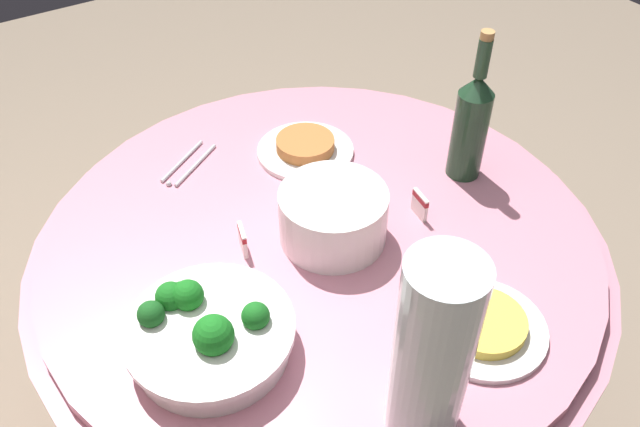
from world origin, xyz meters
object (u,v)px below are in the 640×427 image
(decorative_fruit_vase, at_px, (431,358))
(label_placard_front, at_px, (243,239))
(broccoli_bowl, at_px, (209,333))
(serving_tongs, at_px, (187,165))
(wine_bottle, at_px, (471,123))
(food_plate_peanuts, at_px, (305,148))
(label_placard_mid, at_px, (420,204))
(food_plate_fried_egg, at_px, (483,326))
(plate_stack, at_px, (333,216))

(decorative_fruit_vase, distance_m, label_placard_front, 0.49)
(broccoli_bowl, height_order, decorative_fruit_vase, decorative_fruit_vase)
(decorative_fruit_vase, xyz_separation_m, serving_tongs, (0.77, 0.03, -0.16))
(wine_bottle, relative_size, serving_tongs, 2.12)
(food_plate_peanuts, distance_m, label_placard_mid, 0.32)
(food_plate_fried_egg, bearing_deg, broccoli_bowl, 61.47)
(decorative_fruit_vase, bearing_deg, plate_stack, -15.64)
(food_plate_peanuts, bearing_deg, wine_bottle, -134.40)
(plate_stack, distance_m, food_plate_fried_egg, 0.35)
(plate_stack, height_order, food_plate_fried_egg, plate_stack)
(food_plate_peanuts, distance_m, label_placard_front, 0.33)
(broccoli_bowl, distance_m, label_placard_front, 0.23)
(label_placard_front, bearing_deg, broccoli_bowl, 138.41)
(food_plate_fried_egg, bearing_deg, label_placard_front, 32.44)
(wine_bottle, height_order, label_placard_mid, wine_bottle)
(plate_stack, height_order, decorative_fruit_vase, decorative_fruit_vase)
(broccoli_bowl, relative_size, wine_bottle, 0.83)
(food_plate_peanuts, bearing_deg, plate_stack, 158.93)
(decorative_fruit_vase, bearing_deg, food_plate_fried_egg, -69.52)
(broccoli_bowl, xyz_separation_m, decorative_fruit_vase, (-0.30, -0.21, 0.12))
(label_placard_mid, bearing_deg, wine_bottle, -71.53)
(food_plate_fried_egg, relative_size, label_placard_front, 4.00)
(wine_bottle, bearing_deg, food_plate_fried_egg, 142.20)
(label_placard_mid, bearing_deg, plate_stack, 76.54)
(decorative_fruit_vase, xyz_separation_m, label_placard_mid, (0.36, -0.30, -0.13))
(plate_stack, height_order, label_placard_front, plate_stack)
(broccoli_bowl, xyz_separation_m, food_plate_peanuts, (0.37, -0.42, -0.02))
(decorative_fruit_vase, xyz_separation_m, food_plate_peanuts, (0.67, -0.21, -0.15))
(broccoli_bowl, relative_size, food_plate_peanuts, 1.27)
(broccoli_bowl, relative_size, label_placard_mid, 5.09)
(food_plate_peanuts, xyz_separation_m, label_placard_mid, (-0.31, -0.08, 0.02))
(wine_bottle, distance_m, decorative_fruit_vase, 0.63)
(broccoli_bowl, bearing_deg, decorative_fruit_vase, -145.09)
(plate_stack, xyz_separation_m, food_plate_peanuts, (0.26, -0.10, -0.04))
(decorative_fruit_vase, bearing_deg, wine_bottle, -48.08)
(broccoli_bowl, bearing_deg, label_placard_mid, -82.34)
(plate_stack, height_order, label_placard_mid, plate_stack)
(wine_bottle, bearing_deg, serving_tongs, 54.93)
(wine_bottle, relative_size, food_plate_fried_egg, 1.53)
(decorative_fruit_vase, height_order, serving_tongs, decorative_fruit_vase)
(serving_tongs, bearing_deg, label_placard_front, 176.36)
(broccoli_bowl, height_order, serving_tongs, broccoli_bowl)
(broccoli_bowl, relative_size, food_plate_fried_egg, 1.27)
(plate_stack, xyz_separation_m, wine_bottle, (0.01, -0.35, 0.07))
(food_plate_peanuts, height_order, label_placard_front, label_placard_front)
(decorative_fruit_vase, distance_m, label_placard_mid, 0.49)
(food_plate_peanuts, relative_size, label_placard_front, 4.00)
(food_plate_fried_egg, bearing_deg, serving_tongs, 18.42)
(food_plate_fried_egg, bearing_deg, plate_stack, 14.53)
(plate_stack, relative_size, serving_tongs, 1.32)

